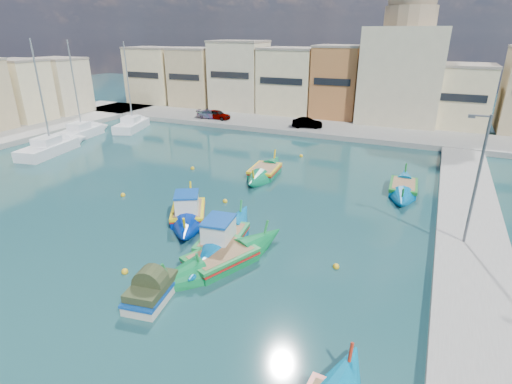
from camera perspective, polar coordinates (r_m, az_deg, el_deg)
The scene contains 17 objects.
ground at distance 26.27m, azimuth -13.54°, elevation -5.96°, with size 160.00×160.00×0.00m, color #163B42.
east_quay at distance 21.75m, azimuth 29.16°, elevation -14.03°, with size 4.00×70.00×0.50m, color gray.
north_quay at distance 53.48m, azimuth 7.70°, elevation 9.11°, with size 80.00×8.00×0.60m, color gray.
north_townhouses at distance 58.38m, azimuth 16.62°, elevation 14.18°, with size 83.20×7.87×10.19m.
church_block at distance 58.33m, azimuth 20.45°, elevation 17.12°, with size 10.00×10.00×19.10m.
quay_street_lamp at distance 25.35m, azimuth 28.91°, elevation 1.47°, with size 1.18×0.16×8.00m.
parked_cars at distance 55.35m, azimuth -2.32°, elevation 10.69°, with size 18.26×2.43×1.29m.
luzzu_turquoise_cabin at distance 24.19m, azimuth -4.84°, elevation -6.92°, with size 3.46×9.99×3.14m.
luzzu_blue_cabin at distance 27.97m, azimuth -9.66°, elevation -2.99°, with size 6.15×8.64×3.09m.
luzzu_cyan_mid at distance 34.27m, azimuth 20.28°, elevation 0.47°, with size 2.48×8.67×2.53m.
luzzu_green at distance 35.83m, azimuth 1.25°, elevation 2.84°, with size 2.89×8.70×2.69m.
luzzu_blue_south at distance 22.44m, azimuth -5.00°, elevation -9.68°, with size 5.77×9.71×2.78m.
tender_near at distance 20.32m, azimuth -14.65°, elevation -13.54°, with size 2.16×3.33×1.53m.
yacht_north at distance 57.12m, azimuth -16.57°, elevation 9.40°, with size 4.91×9.18×11.80m.
yacht_midnorth at distance 54.85m, azimuth -22.64°, elevation 8.14°, with size 3.75×8.80×12.10m.
yacht_mid at distance 48.95m, azimuth -25.99°, elevation 6.10°, with size 4.41×10.12×12.36m.
mooring_buoys at distance 30.69m, azimuth -5.22°, elevation -1.04°, with size 18.13×24.65×0.36m.
Camera 1 is at (14.86, -18.01, 12.04)m, focal length 28.00 mm.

